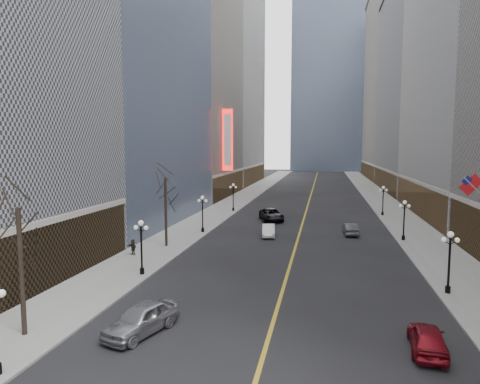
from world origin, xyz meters
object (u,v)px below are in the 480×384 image
at_px(car_nb_near, 141,319).
at_px(car_sb_far, 350,229).
at_px(streetlamp_east_3, 383,197).
at_px(streetlamp_west_2, 203,210).
at_px(streetlamp_east_2, 404,216).
at_px(streetlamp_east_1, 450,256).
at_px(car_nb_mid, 268,231).
at_px(streetlamp_west_1, 141,241).
at_px(streetlamp_west_3, 233,194).
at_px(car_sb_mid, 427,338).
at_px(car_nb_far, 271,215).

height_order(car_nb_near, car_sb_far, car_nb_near).
distance_m(streetlamp_east_3, streetlamp_west_2, 29.68).
relative_size(streetlamp_east_2, streetlamp_east_3, 1.00).
xyz_separation_m(streetlamp_east_1, streetlamp_west_2, (-23.60, 18.00, 0.00)).
height_order(streetlamp_east_2, streetlamp_east_3, same).
bearing_deg(car_nb_mid, streetlamp_west_1, -122.66).
height_order(streetlamp_east_2, car_nb_near, streetlamp_east_2).
bearing_deg(streetlamp_east_2, streetlamp_west_3, 142.67).
xyz_separation_m(streetlamp_west_2, car_sb_mid, (20.12, -27.50, -2.17)).
bearing_deg(car_sb_mid, car_nb_near, 8.05).
distance_m(streetlamp_east_2, car_sb_mid, 27.80).
bearing_deg(car_nb_near, car_sb_mid, 21.85).
bearing_deg(streetlamp_west_1, streetlamp_east_3, 56.75).
bearing_deg(car_sb_far, streetlamp_west_2, 3.44).
bearing_deg(car_sb_mid, streetlamp_east_1, -105.04).
height_order(car_nb_near, car_nb_mid, car_nb_near).
relative_size(streetlamp_east_1, streetlamp_east_2, 1.00).
bearing_deg(car_nb_far, streetlamp_east_2, -50.69).
height_order(streetlamp_east_2, car_sb_far, streetlamp_east_2).
relative_size(car_nb_mid, car_sb_far, 0.98).
distance_m(car_nb_near, car_nb_far, 39.05).
xyz_separation_m(streetlamp_east_1, car_sb_mid, (-3.48, -9.50, -2.17)).
relative_size(streetlamp_west_1, car_sb_mid, 1.05).
relative_size(streetlamp_east_1, car_nb_mid, 1.07).
height_order(car_nb_near, car_nb_far, car_nb_far).
bearing_deg(streetlamp_east_2, streetlamp_west_2, 180.00).
height_order(streetlamp_east_2, car_sb_mid, streetlamp_east_2).
bearing_deg(car_nb_near, streetlamp_east_2, 74.97).
bearing_deg(streetlamp_west_1, car_nb_near, -66.07).
relative_size(streetlamp_east_3, car_nb_mid, 1.07).
height_order(car_nb_mid, car_sb_mid, car_sb_mid).
distance_m(car_nb_near, car_sb_mid, 15.57).
height_order(streetlamp_west_1, car_sb_mid, streetlamp_west_1).
bearing_deg(streetlamp_west_3, car_nb_far, -45.42).
distance_m(streetlamp_east_3, car_nb_far, 18.05).
relative_size(streetlamp_east_1, streetlamp_west_1, 1.00).
height_order(streetlamp_west_2, car_sb_mid, streetlamp_west_2).
xyz_separation_m(streetlamp_west_3, car_sb_mid, (20.12, -45.50, -2.17)).
xyz_separation_m(streetlamp_east_3, streetlamp_west_2, (-23.60, -18.00, 0.00)).
bearing_deg(streetlamp_east_2, car_sb_mid, -97.22).
bearing_deg(car_nb_mid, streetlamp_west_2, 170.07).
height_order(streetlamp_east_3, car_nb_far, streetlamp_east_3).
xyz_separation_m(streetlamp_east_2, streetlamp_west_2, (-23.60, 0.00, 0.00)).
bearing_deg(streetlamp_west_3, car_sb_far, -40.94).
xyz_separation_m(streetlamp_east_2, streetlamp_west_1, (-23.60, -18.00, 0.00)).
relative_size(streetlamp_east_3, car_nb_near, 0.90).
distance_m(streetlamp_west_1, car_nb_mid, 19.62).
xyz_separation_m(streetlamp_west_1, car_nb_mid, (8.25, 17.67, -2.20)).
distance_m(streetlamp_east_1, car_nb_near, 21.73).
xyz_separation_m(streetlamp_east_3, car_nb_near, (-19.03, -46.30, -2.04)).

